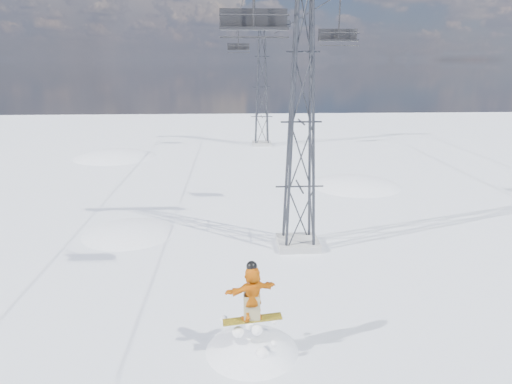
# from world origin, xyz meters

# --- Properties ---
(ground) EXTENTS (120.00, 120.00, 0.00)m
(ground) POSITION_xyz_m (0.00, 0.00, 0.00)
(ground) COLOR white
(ground) RESTS_ON ground
(snow_terrain) EXTENTS (39.00, 37.00, 22.00)m
(snow_terrain) POSITION_xyz_m (-4.77, 21.24, -9.59)
(snow_terrain) COLOR white
(snow_terrain) RESTS_ON ground
(lift_tower_near) EXTENTS (5.20, 1.80, 11.43)m
(lift_tower_near) POSITION_xyz_m (0.80, 8.00, 5.47)
(lift_tower_near) COLOR #999999
(lift_tower_near) RESTS_ON ground
(lift_tower_far) EXTENTS (5.20, 1.80, 11.43)m
(lift_tower_far) POSITION_xyz_m (0.80, 33.00, 5.47)
(lift_tower_far) COLOR #999999
(lift_tower_far) RESTS_ON ground
(haul_cables) EXTENTS (4.46, 51.00, 0.06)m
(haul_cables) POSITION_xyz_m (0.80, 19.50, 10.85)
(haul_cables) COLOR black
(haul_cables) RESTS_ON ground
(lift_chair_near) EXTENTS (1.89, 0.54, 2.34)m
(lift_chair_near) POSITION_xyz_m (-1.40, 2.76, 8.97)
(lift_chair_near) COLOR black
(lift_chair_near) RESTS_ON ground
(lift_chair_mid) EXTENTS (1.85, 0.53, 2.29)m
(lift_chair_mid) POSITION_xyz_m (3.00, 11.72, 9.02)
(lift_chair_mid) COLOR black
(lift_chair_mid) RESTS_ON ground
(lift_chair_far) EXTENTS (1.89, 0.54, 2.34)m
(lift_chair_far) POSITION_xyz_m (-1.40, 30.18, 8.97)
(lift_chair_far) COLOR black
(lift_chair_far) RESTS_ON ground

